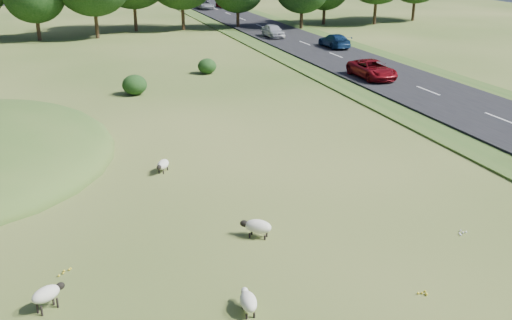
{
  "coord_description": "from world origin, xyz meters",
  "views": [
    {
      "loc": [
        -6.19,
        -20.37,
        10.69
      ],
      "look_at": [
        2.0,
        4.0,
        1.0
      ],
      "focal_mm": 40.0,
      "sensor_mm": 36.0,
      "label": 1
    }
  ],
  "objects": [
    {
      "name": "ground",
      "position": [
        0.0,
        20.0,
        0.0
      ],
      "size": [
        160.0,
        160.0,
        0.0
      ],
      "primitive_type": "plane",
      "color": "#2E4D18",
      "rests_on": "ground"
    },
    {
      "name": "car_4",
      "position": [
        21.9,
        36.35,
        0.98
      ],
      "size": [
        2.03,
        5.0,
        1.45
      ],
      "primitive_type": "imported",
      "rotation": [
        0.0,
        0.0,
        3.14
      ],
      "color": "navy",
      "rests_on": "road"
    },
    {
      "name": "car_5",
      "position": [
        18.1,
        45.36,
        1.02
      ],
      "size": [
        1.82,
        4.52,
        1.54
      ],
      "primitive_type": "imported",
      "color": "#B7B9BF",
      "rests_on": "road"
    },
    {
      "name": "sheep_1",
      "position": [
        -7.55,
        -4.04,
        0.58
      ],
      "size": [
        1.15,
        0.93,
        0.83
      ],
      "rotation": [
        0.0,
        0.0,
        0.57
      ],
      "color": "beige",
      "rests_on": "ground"
    },
    {
      "name": "sheep_2",
      "position": [
        -1.67,
        -6.16,
        0.42
      ],
      "size": [
        0.59,
        1.17,
        0.67
      ],
      "rotation": [
        0.0,
        0.0,
        1.48
      ],
      "color": "beige",
      "rests_on": "ground"
    },
    {
      "name": "car_6",
      "position": [
        21.9,
        81.61,
        0.95
      ],
      "size": [
        1.96,
        4.81,
        1.4
      ],
      "primitive_type": "imported",
      "rotation": [
        0.0,
        0.0,
        3.14
      ],
      "color": "maroon",
      "rests_on": "road"
    },
    {
      "name": "sheep_3",
      "position": [
        -2.15,
        6.36,
        0.4
      ],
      "size": [
        0.91,
        1.12,
        0.64
      ],
      "rotation": [
        0.0,
        0.0,
        4.14
      ],
      "color": "beige",
      "rests_on": "ground"
    },
    {
      "name": "car_2",
      "position": [
        18.1,
        21.35,
        0.99
      ],
      "size": [
        2.46,
        5.34,
        1.48
      ],
      "primitive_type": "imported",
      "color": "maroon",
      "rests_on": "road"
    },
    {
      "name": "shrubs",
      "position": [
        -3.43,
        26.59,
        0.73
      ],
      "size": [
        20.26,
        8.14,
        1.53
      ],
      "color": "black",
      "rests_on": "ground"
    },
    {
      "name": "road",
      "position": [
        20.0,
        30.0,
        0.12
      ],
      "size": [
        8.0,
        150.0,
        0.25
      ],
      "primitive_type": "cube",
      "color": "black",
      "rests_on": "ground"
    },
    {
      "name": "car_3",
      "position": [
        18.1,
        79.89,
        0.95
      ],
      "size": [
        2.33,
        5.06,
        1.41
      ],
      "primitive_type": "imported",
      "color": "#9FA2A6",
      "rests_on": "road"
    },
    {
      "name": "sheep_0",
      "position": [
        0.16,
        -1.61,
        0.47
      ],
      "size": [
        1.28,
        1.08,
        0.74
      ],
      "rotation": [
        0.0,
        0.0,
        2.51
      ],
      "color": "beige",
      "rests_on": "ground"
    }
  ]
}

